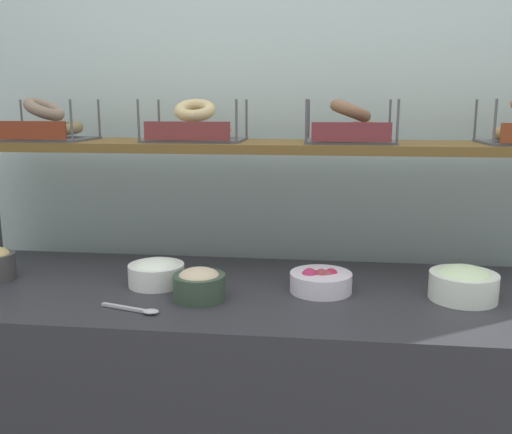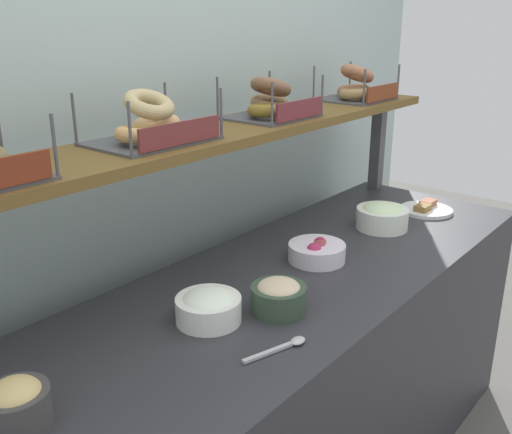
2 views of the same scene
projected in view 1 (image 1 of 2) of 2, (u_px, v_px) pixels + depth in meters
The scene contains 11 objects.
back_wall at pixel (280, 158), 2.19m from camera, with size 3.41×0.06×2.40m, color #AAC1BD.
deli_counter at pixel (264, 417), 1.81m from camera, with size 2.21×0.70×0.85m, color #2D2D33.
upper_shelf at pixel (274, 146), 1.91m from camera, with size 2.17×0.32×0.03m, color brown.
bowl_beet_salad at pixel (321, 281), 1.71m from camera, with size 0.19×0.19×0.07m.
bowl_tuna_salad at pixel (199, 284), 1.64m from camera, with size 0.15×0.15×0.09m.
bowl_scallion_spread at pixel (463, 283), 1.63m from camera, with size 0.19×0.19×0.10m.
bowl_cream_cheese at pixel (156, 272), 1.76m from camera, with size 0.17×0.17×0.08m.
serving_spoon_by_edge at pixel (138, 310), 1.54m from camera, with size 0.18×0.07×0.01m.
bagel_basket_poppy at pixel (44, 126), 1.97m from camera, with size 0.31×0.26×0.15m.
bagel_basket_plain at pixel (194, 127), 1.93m from camera, with size 0.33×0.25×0.15m.
bagel_basket_cinnamon_raisin at pixel (349, 128), 1.86m from camera, with size 0.29×0.25×0.15m.
Camera 1 is at (0.18, -1.64, 1.41)m, focal length 39.83 mm.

